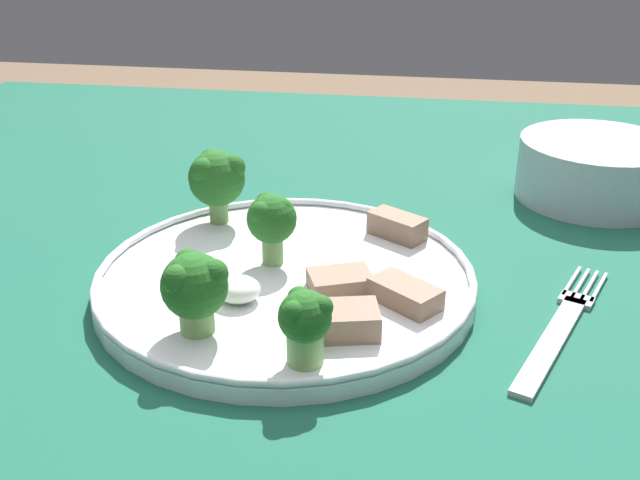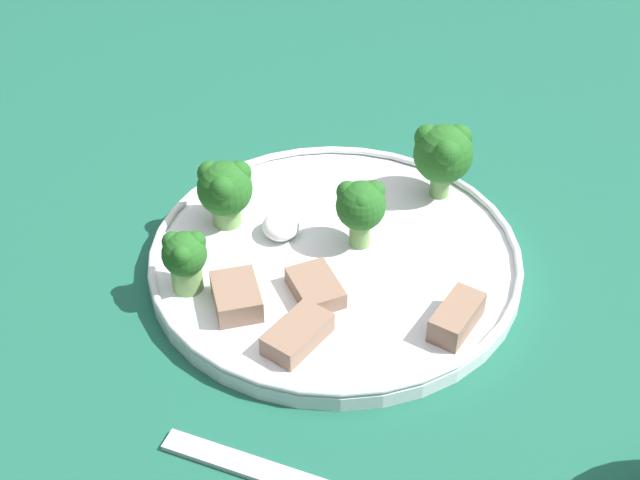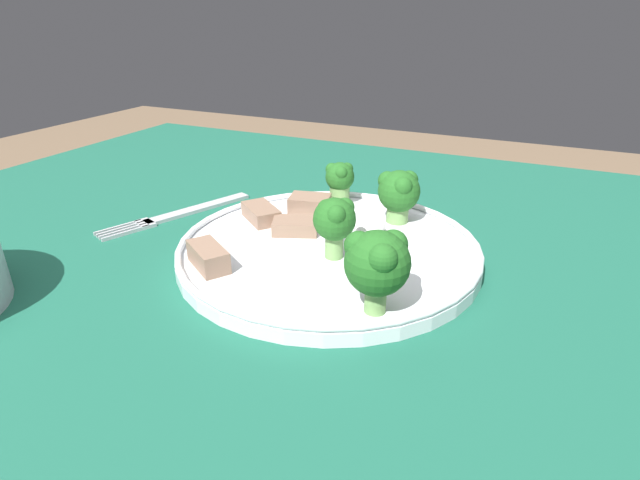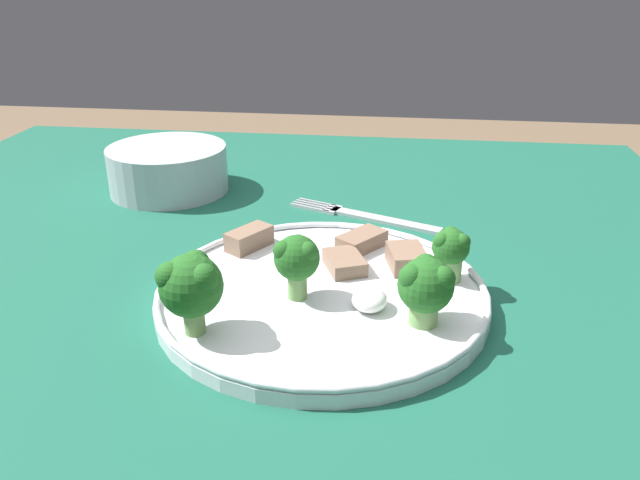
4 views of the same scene
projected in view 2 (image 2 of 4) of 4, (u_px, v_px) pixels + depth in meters
name	position (u px, v px, depth m)	size (l,w,h in m)	color
table	(429.00, 353.00, 0.77)	(1.13, 1.01, 0.77)	#195642
dinner_plate	(335.00, 258.00, 0.69)	(0.29, 0.29, 0.02)	white
broccoli_floret_near_rim_left	(443.00, 153.00, 0.72)	(0.05, 0.05, 0.06)	#709E56
broccoli_floret_center_left	(361.00, 206.00, 0.67)	(0.04, 0.04, 0.06)	#709E56
broccoli_floret_back_left	(225.00, 188.00, 0.69)	(0.05, 0.04, 0.06)	#709E56
broccoli_floret_front_left	(185.00, 257.00, 0.64)	(0.03, 0.03, 0.05)	#709E56
meat_slice_front_slice	(450.00, 317.00, 0.62)	(0.05, 0.05, 0.02)	#846651
meat_slice_middle_slice	(315.00, 288.00, 0.65)	(0.05, 0.05, 0.01)	#846651
meat_slice_rear_slice	(236.00, 297.00, 0.64)	(0.05, 0.04, 0.02)	#846651
meat_slice_edge_slice	(298.00, 334.00, 0.61)	(0.06, 0.05, 0.02)	#846651
sauce_dollop	(281.00, 226.00, 0.70)	(0.03, 0.03, 0.02)	white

